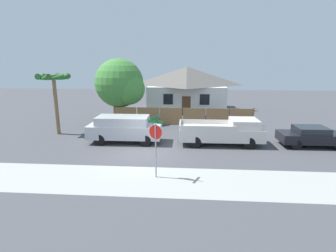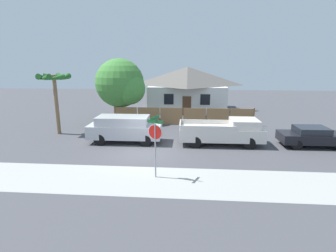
{
  "view_description": "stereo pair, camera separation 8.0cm",
  "coord_description": "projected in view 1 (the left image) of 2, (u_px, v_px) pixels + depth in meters",
  "views": [
    {
      "loc": [
        2.6,
        -14.79,
        5.33
      ],
      "look_at": [
        1.44,
        0.71,
        1.6
      ],
      "focal_mm": 28.0,
      "sensor_mm": 36.0,
      "label": 1
    },
    {
      "loc": [
        2.68,
        -14.78,
        5.33
      ],
      "look_at": [
        1.44,
        0.71,
        1.6
      ],
      "focal_mm": 28.0,
      "sensor_mm": 36.0,
      "label": 2
    }
  ],
  "objects": [
    {
      "name": "oak_tree",
      "position": [
        121.0,
        84.0,
        23.78
      ],
      "size": [
        4.65,
        4.43,
        5.78
      ],
      "color": "brown",
      "rests_on": "ground"
    },
    {
      "name": "house",
      "position": [
        187.0,
        88.0,
        30.32
      ],
      "size": [
        9.08,
        7.4,
        4.96
      ],
      "color": "white",
      "rests_on": "ground"
    },
    {
      "name": "sidewalk_strip",
      "position": [
        131.0,
        180.0,
        12.28
      ],
      "size": [
        36.0,
        3.2,
        0.01
      ],
      "color": "#A3A39E",
      "rests_on": "ground"
    },
    {
      "name": "wooden_fence",
      "position": [
        182.0,
        116.0,
        23.21
      ],
      "size": [
        12.39,
        0.12,
        1.6
      ],
      "color": "#997047",
      "rests_on": "ground"
    },
    {
      "name": "red_suv",
      "position": [
        124.0,
        128.0,
        17.97
      ],
      "size": [
        4.99,
        1.98,
        1.82
      ],
      "rotation": [
        0.0,
        0.0,
        0.01
      ],
      "color": "#B7B7BC",
      "rests_on": "ground"
    },
    {
      "name": "parked_sedan",
      "position": [
        312.0,
        136.0,
        17.13
      ],
      "size": [
        4.27,
        1.84,
        1.31
      ],
      "rotation": [
        0.0,
        0.0,
        0.01
      ],
      "color": "black",
      "rests_on": "ground"
    },
    {
      "name": "stop_sign",
      "position": [
        156.0,
        137.0,
        12.13
      ],
      "size": [
        0.77,
        0.7,
        2.98
      ],
      "rotation": [
        0.0,
        0.0,
        -0.41
      ],
      "color": "gray",
      "rests_on": "ground"
    },
    {
      "name": "orange_pickup",
      "position": [
        224.0,
        132.0,
        17.51
      ],
      "size": [
        5.53,
        2.1,
        1.75
      ],
      "rotation": [
        0.0,
        0.0,
        0.01
      ],
      "color": "silver",
      "rests_on": "ground"
    },
    {
      "name": "ground_plane",
      "position": [
        143.0,
        154.0,
        15.77
      ],
      "size": [
        80.0,
        80.0,
        0.0
      ],
      "primitive_type": "plane",
      "color": "#47474C"
    },
    {
      "name": "palm_tree",
      "position": [
        54.0,
        83.0,
        19.39
      ],
      "size": [
        2.31,
        2.5,
        4.62
      ],
      "color": "brown",
      "rests_on": "ground"
    }
  ]
}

